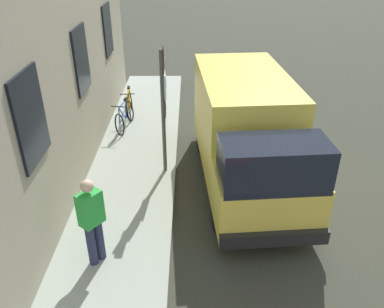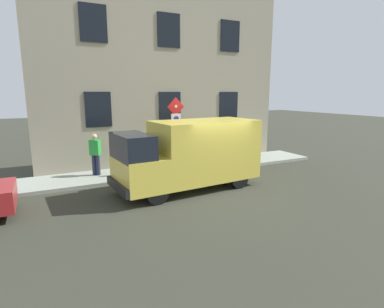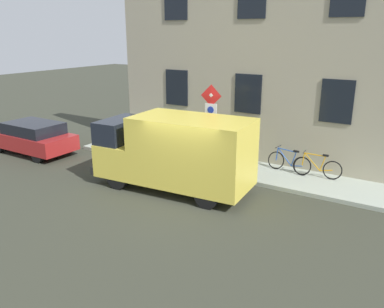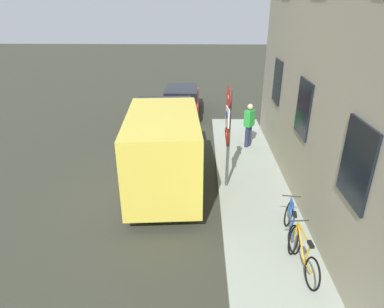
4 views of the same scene
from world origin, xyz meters
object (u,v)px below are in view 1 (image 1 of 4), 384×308
object	(u,v)px
bicycle_blue	(125,116)
pedestrian	(92,219)
bicycle_orange	(129,104)
sign_post_stacked	(165,96)
delivery_van	(247,131)

from	to	relation	value
bicycle_blue	pedestrian	size ratio (longest dim) A/B	1.00
bicycle_orange	pedestrian	distance (m)	6.70
sign_post_stacked	bicycle_orange	xyz separation A→B (m)	(1.41, -3.53, -1.60)
sign_post_stacked	delivery_van	xyz separation A→B (m)	(-1.90, 0.25, -0.78)
sign_post_stacked	bicycle_blue	size ratio (longest dim) A/B	1.78
bicycle_blue	pedestrian	world-z (taller)	pedestrian
delivery_van	bicycle_orange	size ratio (longest dim) A/B	3.19
bicycle_blue	sign_post_stacked	bearing A→B (deg)	37.09
delivery_van	bicycle_blue	bearing A→B (deg)	-134.28
bicycle_blue	delivery_van	bearing A→B (deg)	57.88
delivery_van	bicycle_blue	world-z (taller)	delivery_van
bicycle_blue	pedestrian	bearing A→B (deg)	10.92
sign_post_stacked	delivery_van	distance (m)	2.06
sign_post_stacked	bicycle_orange	bearing A→B (deg)	-68.30
delivery_van	pedestrian	bearing A→B (deg)	-50.44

